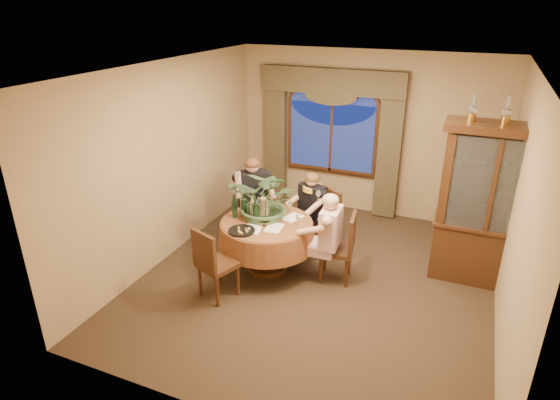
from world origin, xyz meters
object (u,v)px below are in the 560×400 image
at_px(person_back, 253,200).
at_px(wine_bottle_2, 253,203).
at_px(wine_bottle_4, 252,207).
at_px(china_cabinet, 488,207).
at_px(centerpiece_plant, 266,175).
at_px(dining_table, 267,246).
at_px(oil_lamp_right, 543,113).
at_px(person_scarf, 312,212).
at_px(wine_bottle_0, 255,211).
at_px(wine_bottle_1, 243,203).
at_px(oil_lamp_left, 473,107).
at_px(chair_back, 263,212).
at_px(chair_front_left, 218,263).
at_px(wine_bottle_3, 234,206).
at_px(wine_bottle_5, 244,206).
at_px(chair_back_right, 320,223).
at_px(stoneware_vase, 264,208).
at_px(oil_lamp_center, 507,110).
at_px(person_pink, 330,239).
at_px(olive_bowl, 264,222).

distance_m(person_back, wine_bottle_2, 0.64).
bearing_deg(wine_bottle_2, wine_bottle_4, -69.48).
height_order(china_cabinet, centerpiece_plant, china_cabinet).
distance_m(dining_table, oil_lamp_right, 3.77).
height_order(person_scarf, wine_bottle_2, person_scarf).
height_order(dining_table, person_back, person_back).
bearing_deg(wine_bottle_0, china_cabinet, 18.20).
bearing_deg(oil_lamp_right, wine_bottle_1, -167.57).
xyz_separation_m(oil_lamp_left, chair_back, (-2.77, -0.10, -1.85)).
height_order(dining_table, chair_front_left, chair_front_left).
bearing_deg(wine_bottle_3, person_back, 96.80).
bearing_deg(wine_bottle_5, chair_back_right, 40.92).
bearing_deg(wine_bottle_1, stoneware_vase, 3.52).
height_order(china_cabinet, person_back, china_cabinet).
height_order(oil_lamp_center, person_pink, oil_lamp_center).
height_order(dining_table, wine_bottle_3, wine_bottle_3).
relative_size(china_cabinet, wine_bottle_1, 6.54).
xyz_separation_m(stoneware_vase, wine_bottle_5, (-0.26, -0.10, 0.03)).
height_order(china_cabinet, wine_bottle_5, china_cabinet).
relative_size(person_scarf, wine_bottle_5, 3.75).
relative_size(oil_lamp_center, wine_bottle_4, 1.03).
xyz_separation_m(china_cabinet, wine_bottle_0, (-2.86, -0.94, -0.16)).
bearing_deg(wine_bottle_5, stoneware_vase, 21.71).
bearing_deg(chair_back, chair_back_right, 151.70).
bearing_deg(olive_bowl, wine_bottle_3, 174.63).
distance_m(person_pink, centerpiece_plant, 1.21).
distance_m(chair_back_right, person_pink, 0.83).
relative_size(person_pink, centerpiece_plant, 1.20).
height_order(chair_front_left, stoneware_vase, stoneware_vase).
bearing_deg(person_scarf, stoneware_vase, 80.92).
bearing_deg(wine_bottle_5, centerpiece_plant, 24.98).
height_order(person_pink, wine_bottle_0, person_pink).
bearing_deg(wine_bottle_4, stoneware_vase, 39.98).
bearing_deg(chair_front_left, wine_bottle_0, 97.58).
relative_size(oil_lamp_right, centerpiece_plant, 0.32).
xyz_separation_m(oil_lamp_left, stoneware_vase, (-2.44, -0.75, -1.44)).
relative_size(oil_lamp_right, chair_back_right, 0.35).
height_order(person_scarf, centerpiece_plant, centerpiece_plant).
distance_m(chair_back_right, person_back, 1.09).
bearing_deg(oil_lamp_right, oil_lamp_center, 180.00).
height_order(dining_table, chair_back, chair_back).
height_order(person_pink, wine_bottle_2, person_pink).
relative_size(chair_back_right, stoneware_vase, 3.43).
bearing_deg(wine_bottle_2, stoneware_vase, -14.27).
height_order(wine_bottle_1, wine_bottle_5, same).
xyz_separation_m(olive_bowl, wine_bottle_4, (-0.23, 0.10, 0.14)).
height_order(dining_table, wine_bottle_2, wine_bottle_2).
relative_size(chair_front_left, person_scarf, 0.78).
relative_size(chair_front_left, stoneware_vase, 3.43).
bearing_deg(person_back, wine_bottle_1, 65.09).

